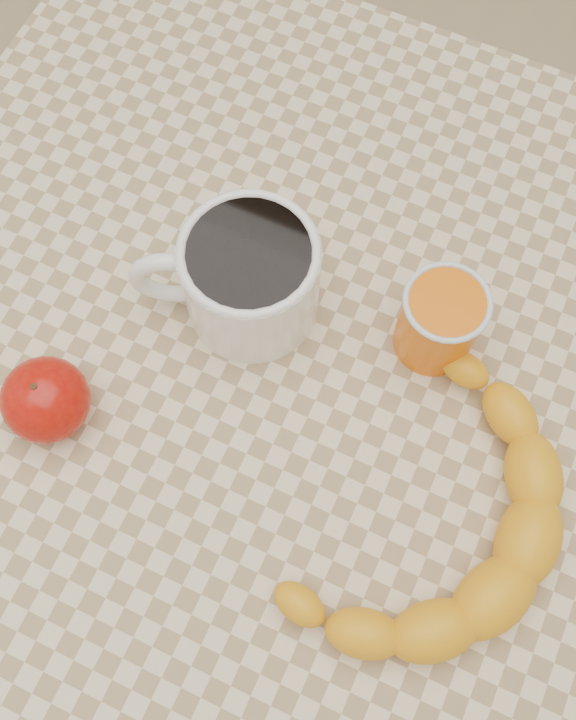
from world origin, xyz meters
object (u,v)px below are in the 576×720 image
at_px(coffee_mug, 247,276).
at_px(apple, 46,400).
at_px(banana, 433,523).
at_px(orange_juice_glass, 439,321).
at_px(table, 288,400).

height_order(coffee_mug, apple, coffee_mug).
xyz_separation_m(coffee_mug, banana, (0.21, -0.12, -0.03)).
bearing_deg(orange_juice_glass, coffee_mug, -168.26).
relative_size(coffee_mug, orange_juice_glass, 2.08).
distance_m(table, banana, 0.21).
xyz_separation_m(apple, banana, (0.32, 0.04, -0.01)).
height_order(orange_juice_glass, apple, orange_juice_glass).
bearing_deg(table, orange_juice_glass, 36.06).
relative_size(coffee_mug, banana, 0.47).
xyz_separation_m(coffee_mug, orange_juice_glass, (0.16, 0.03, -0.01)).
relative_size(table, banana, 2.19).
distance_m(table, orange_juice_glass, 0.18).
bearing_deg(table, banana, -26.12).
distance_m(orange_juice_glass, banana, 0.16).
relative_size(coffee_mug, apple, 1.92).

